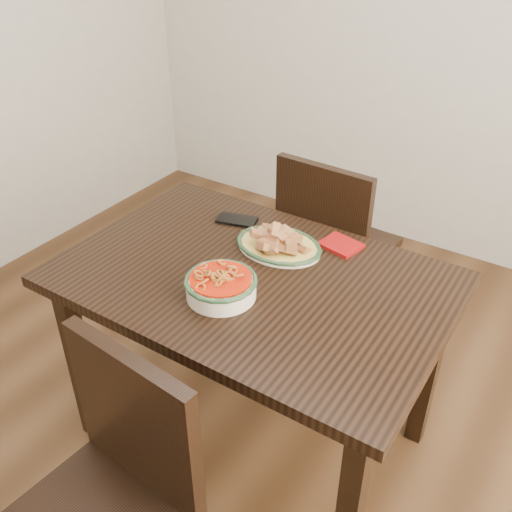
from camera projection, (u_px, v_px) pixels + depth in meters
The scene contains 9 objects.
floor at pixel (237, 430), 2.23m from camera, with size 3.50×3.50×0.00m, color #3B2412.
wall_back at pixel (438, 6), 2.75m from camera, with size 3.50×0.10×2.60m, color beige.
dining_table at pixel (253, 299), 1.87m from camera, with size 1.23×0.82×0.75m.
chair_far at pixel (332, 241), 2.46m from camera, with size 0.44×0.44×0.89m.
chair_near at pixel (111, 492), 1.45m from camera, with size 0.46×0.46×0.89m.
fish_plate at pixel (279, 237), 1.92m from camera, with size 0.30×0.23×0.11m.
noodle_bowl at pixel (221, 284), 1.70m from camera, with size 0.22×0.22×0.08m.
smartphone at pixel (237, 220), 2.10m from camera, with size 0.14×0.08×0.01m, color black.
napkin at pixel (341, 245), 1.95m from camera, with size 0.13×0.11×0.01m, color maroon.
Camera 1 is at (0.88, -1.21, 1.79)m, focal length 40.00 mm.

